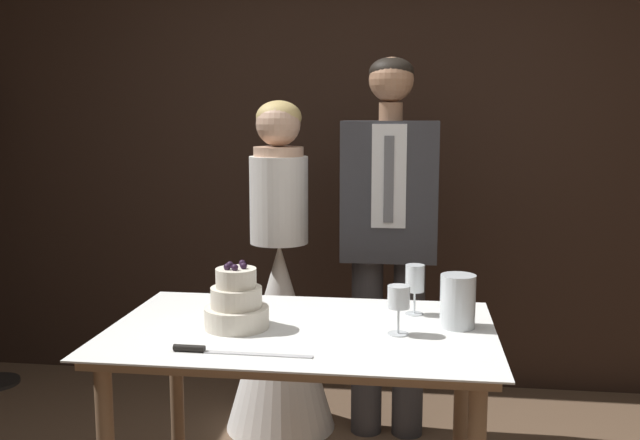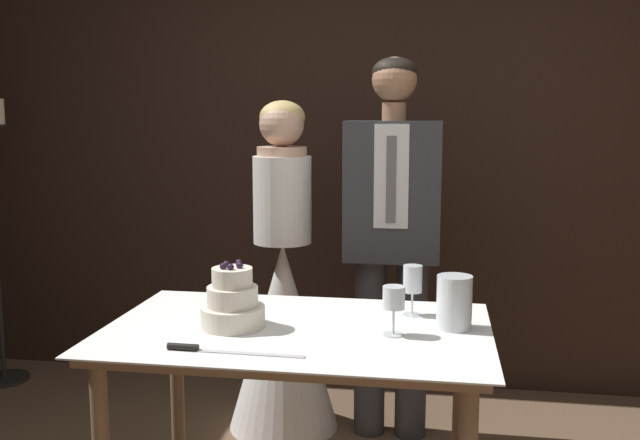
# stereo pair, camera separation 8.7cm
# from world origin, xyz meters

# --- Properties ---
(wall_back) EXTENTS (5.40, 0.12, 2.64)m
(wall_back) POSITION_xyz_m (0.00, 1.99, 1.32)
(wall_back) COLOR black
(wall_back) RESTS_ON ground_plane
(cake_table) EXTENTS (1.33, 0.85, 0.81)m
(cake_table) POSITION_xyz_m (-0.14, 0.28, 0.72)
(cake_table) COLOR #8E6B4C
(cake_table) RESTS_ON ground_plane
(tiered_cake) EXTENTS (0.22, 0.22, 0.23)m
(tiered_cake) POSITION_xyz_m (-0.36, 0.25, 0.90)
(tiered_cake) COLOR silver
(tiered_cake) RESTS_ON cake_table
(cake_knife) EXTENTS (0.44, 0.03, 0.02)m
(cake_knife) POSITION_xyz_m (-0.36, -0.01, 0.82)
(cake_knife) COLOR silver
(cake_knife) RESTS_ON cake_table
(wine_glass_near) EXTENTS (0.07, 0.07, 0.19)m
(wine_glass_near) POSITION_xyz_m (0.25, 0.50, 0.94)
(wine_glass_near) COLOR silver
(wine_glass_near) RESTS_ON cake_table
(wine_glass_middle) EXTENTS (0.08, 0.08, 0.17)m
(wine_glass_middle) POSITION_xyz_m (0.20, 0.25, 0.93)
(wine_glass_middle) COLOR silver
(wine_glass_middle) RESTS_ON cake_table
(hurricane_candle) EXTENTS (0.12, 0.12, 0.19)m
(hurricane_candle) POSITION_xyz_m (0.40, 0.36, 0.90)
(hurricane_candle) COLOR silver
(hurricane_candle) RESTS_ON cake_table
(bride) EXTENTS (0.54, 0.54, 1.61)m
(bride) POSITION_xyz_m (-0.40, 1.25, 0.60)
(bride) COLOR white
(bride) RESTS_ON ground_plane
(groom) EXTENTS (0.44, 0.25, 1.81)m
(groom) POSITION_xyz_m (0.13, 1.25, 1.02)
(groom) COLOR #38383D
(groom) RESTS_ON ground_plane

